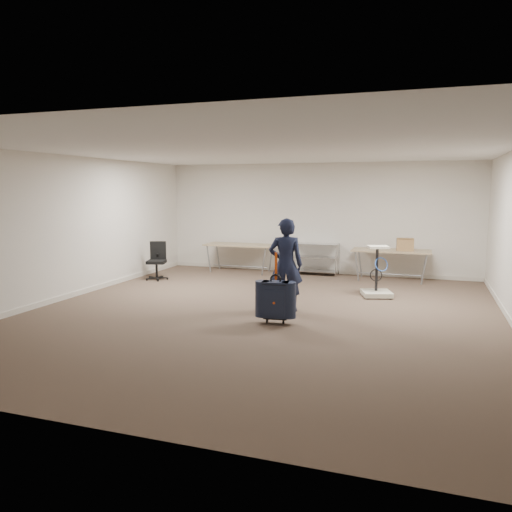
% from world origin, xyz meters
% --- Properties ---
extents(ground, '(9.00, 9.00, 0.00)m').
position_xyz_m(ground, '(0.00, 0.00, 0.00)').
color(ground, '#4E3A2F').
rests_on(ground, ground).
extents(room_shell, '(8.00, 9.00, 9.00)m').
position_xyz_m(room_shell, '(0.00, 1.38, 0.05)').
color(room_shell, silver).
rests_on(room_shell, ground).
extents(folding_table_left, '(1.80, 0.75, 0.73)m').
position_xyz_m(folding_table_left, '(-1.90, 3.95, 0.68)').
color(folding_table_left, '#997C5E').
rests_on(folding_table_left, ground).
extents(folding_table_right, '(1.80, 0.75, 0.73)m').
position_xyz_m(folding_table_right, '(1.90, 3.95, 0.68)').
color(folding_table_right, '#997C5E').
rests_on(folding_table_right, ground).
extents(wire_shelf, '(1.22, 0.47, 0.80)m').
position_xyz_m(wire_shelf, '(0.00, 4.20, 0.44)').
color(wire_shelf, '#B8BABF').
rests_on(wire_shelf, ground).
extents(person, '(0.68, 0.54, 1.65)m').
position_xyz_m(person, '(0.34, 0.32, 0.82)').
color(person, black).
rests_on(person, ground).
extents(suitcase, '(0.45, 0.29, 1.16)m').
position_xyz_m(suitcase, '(0.42, -0.58, 0.39)').
color(suitcase, black).
rests_on(suitcase, ground).
extents(office_chair, '(0.54, 0.54, 0.90)m').
position_xyz_m(office_chair, '(-3.41, 2.32, 0.27)').
color(office_chair, black).
rests_on(office_chair, ground).
extents(equipment_cart, '(0.70, 0.70, 1.03)m').
position_xyz_m(equipment_cart, '(1.76, 2.02, 0.27)').
color(equipment_cart, beige).
rests_on(equipment_cart, ground).
extents(cardboard_box, '(0.40, 0.32, 0.28)m').
position_xyz_m(cardboard_box, '(2.21, 3.94, 0.87)').
color(cardboard_box, '#9D7C49').
rests_on(cardboard_box, folding_table_right).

